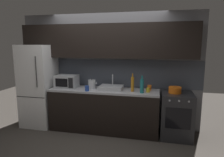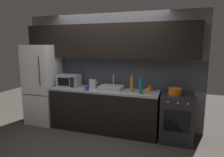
{
  "view_description": "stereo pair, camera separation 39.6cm",
  "coord_description": "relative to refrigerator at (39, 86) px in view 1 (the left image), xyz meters",
  "views": [
    {
      "loc": [
        1.06,
        -3.03,
        1.83
      ],
      "look_at": [
        0.18,
        0.9,
        1.14
      ],
      "focal_mm": 31.91,
      "sensor_mm": 36.0,
      "label": 1
    },
    {
      "loc": [
        1.44,
        -2.93,
        1.83
      ],
      "look_at": [
        0.18,
        0.9,
        1.14
      ],
      "focal_mm": 31.91,
      "sensor_mm": 36.0,
      "label": 2
    }
  ],
  "objects": [
    {
      "name": "mug_yellow",
      "position": [
        2.44,
        -0.04,
        0.03
      ],
      "size": [
        0.08,
        0.08,
        0.09
      ],
      "primitive_type": "cylinder",
      "color": "gold",
      "rests_on": "counter_run"
    },
    {
      "name": "back_wall",
      "position": [
        1.52,
        0.3,
        0.64
      ],
      "size": [
        4.02,
        0.44,
        2.5
      ],
      "color": "slate",
      "rests_on": "ground"
    },
    {
      "name": "mug_blue",
      "position": [
        1.23,
        -0.22,
        0.04
      ],
      "size": [
        0.08,
        0.08,
        0.11
      ],
      "primitive_type": "cylinder",
      "color": "#234299",
      "rests_on": "counter_run"
    },
    {
      "name": "oven_range",
      "position": [
        3.0,
        -0.0,
        -0.46
      ],
      "size": [
        0.6,
        0.62,
        0.9
      ],
      "color": "#232326",
      "rests_on": "ground"
    },
    {
      "name": "refrigerator",
      "position": [
        0.0,
        0.0,
        0.0
      ],
      "size": [
        0.68,
        0.69,
        1.82
      ],
      "color": "white",
      "rests_on": "ground"
    },
    {
      "name": "mug_orange",
      "position": [
        2.46,
        0.14,
        0.04
      ],
      "size": [
        0.08,
        0.08,
        0.11
      ],
      "primitive_type": "cylinder",
      "color": "orange",
      "rests_on": "counter_run"
    },
    {
      "name": "counter_run",
      "position": [
        1.52,
        0.0,
        -0.46
      ],
      "size": [
        2.28,
        0.6,
        0.9
      ],
      "color": "black",
      "rests_on": "ground"
    },
    {
      "name": "wine_bottle_teal",
      "position": [
        2.32,
        -0.14,
        0.13
      ],
      "size": [
        0.08,
        0.08,
        0.34
      ],
      "color": "#19666B",
      "rests_on": "counter_run"
    },
    {
      "name": "cooking_pot",
      "position": [
        2.95,
        0.0,
        0.05
      ],
      "size": [
        0.24,
        0.24,
        0.12
      ],
      "color": "orange",
      "rests_on": "oven_range"
    },
    {
      "name": "kettle",
      "position": [
        1.25,
        0.03,
        0.08
      ],
      "size": [
        0.19,
        0.16,
        0.21
      ],
      "color": "#B7BABF",
      "rests_on": "counter_run"
    },
    {
      "name": "ground_plane",
      "position": [
        1.52,
        -0.9,
        -0.91
      ],
      "size": [
        10.0,
        10.0,
        0.0
      ],
      "primitive_type": "plane",
      "color": "#3D3833"
    },
    {
      "name": "microwave",
      "position": [
        0.68,
        0.02,
        0.12
      ],
      "size": [
        0.46,
        0.35,
        0.27
      ],
      "color": "#A8AAAF",
      "rests_on": "counter_run"
    },
    {
      "name": "sink_basin",
      "position": [
        1.67,
        0.03,
        0.03
      ],
      "size": [
        0.48,
        0.38,
        0.3
      ],
      "color": "#ADAFB5",
      "rests_on": "counter_run"
    },
    {
      "name": "wine_bottle_amber",
      "position": [
        2.13,
        -0.05,
        0.14
      ],
      "size": [
        0.06,
        0.06,
        0.36
      ],
      "color": "#B27019",
      "rests_on": "counter_run"
    }
  ]
}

